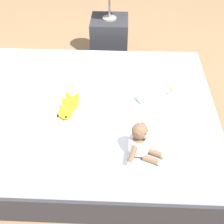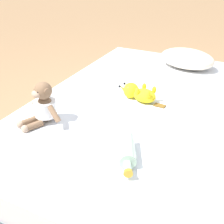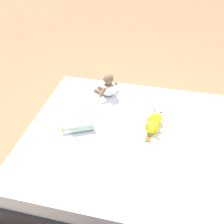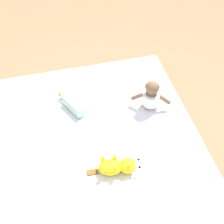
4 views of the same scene
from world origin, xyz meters
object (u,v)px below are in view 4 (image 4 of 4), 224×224
plush_monkey (151,96)px  plush_yellow_creature (118,166)px  bed (96,188)px  glass_bottle (73,105)px

plush_monkey → plush_yellow_creature: (0.37, 0.48, -0.05)m
bed → glass_bottle: glass_bottle is taller
plush_yellow_creature → glass_bottle: bearing=-73.4°
bed → plush_monkey: plush_monkey is taller
bed → plush_monkey: bearing=-137.8°
plush_yellow_creature → glass_bottle: size_ratio=1.24×
plush_monkey → plush_yellow_creature: size_ratio=0.84×
bed → glass_bottle: bearing=-85.9°
bed → plush_yellow_creature: bearing=169.4°
glass_bottle → bed: bearing=94.1°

